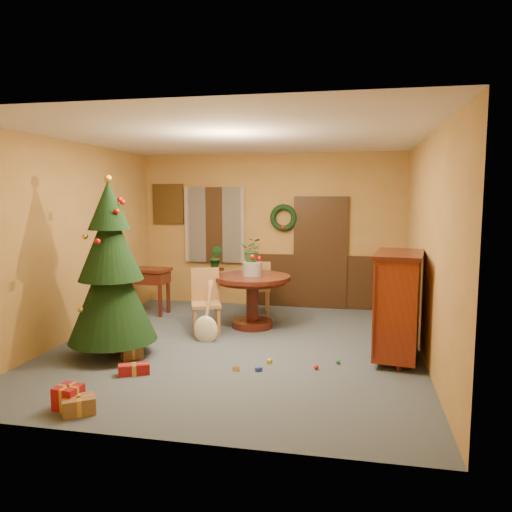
% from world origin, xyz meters
% --- Properties ---
extents(room_envelope, '(5.50, 5.50, 5.50)m').
position_xyz_m(room_envelope, '(0.21, 2.70, 1.12)').
color(room_envelope, '#384151').
rests_on(room_envelope, ground).
extents(dining_table, '(1.23, 1.23, 0.84)m').
position_xyz_m(dining_table, '(-0.01, 1.08, 0.59)').
color(dining_table, black).
rests_on(dining_table, floor).
extents(urn, '(0.31, 0.31, 0.22)m').
position_xyz_m(urn, '(-0.01, 1.08, 0.96)').
color(urn, slate).
rests_on(urn, dining_table).
extents(centerpiece_plant, '(0.34, 0.30, 0.38)m').
position_xyz_m(centerpiece_plant, '(-0.01, 1.08, 1.26)').
color(centerpiece_plant, '#1E4C23').
rests_on(centerpiece_plant, urn).
extents(chair_near, '(0.56, 0.56, 1.00)m').
position_xyz_m(chair_near, '(-0.64, 0.60, 0.54)').
color(chair_near, olive).
rests_on(chair_near, floor).
extents(chair_far, '(0.51, 0.51, 0.95)m').
position_xyz_m(chair_far, '(-0.10, 2.00, 0.51)').
color(chair_far, olive).
rests_on(chair_far, floor).
extents(guitar, '(0.39, 0.57, 0.84)m').
position_xyz_m(guitar, '(-0.52, 0.17, 0.43)').
color(guitar, beige).
rests_on(guitar, floor).
extents(plant_stand, '(0.30, 0.30, 0.77)m').
position_xyz_m(plant_stand, '(-0.93, 2.17, 0.48)').
color(plant_stand, black).
rests_on(plant_stand, floor).
extents(stand_plant, '(0.27, 0.23, 0.43)m').
position_xyz_m(stand_plant, '(-0.93, 2.17, 0.99)').
color(stand_plant, '#19471E').
rests_on(stand_plant, plant_stand).
extents(christmas_tree, '(1.16, 1.16, 2.39)m').
position_xyz_m(christmas_tree, '(-1.53, -0.68, 1.13)').
color(christmas_tree, '#382111').
rests_on(christmas_tree, floor).
extents(writing_desk, '(0.96, 0.52, 0.83)m').
position_xyz_m(writing_desk, '(-2.12, 1.62, 0.62)').
color(writing_desk, black).
rests_on(writing_desk, floor).
extents(sideboard, '(0.73, 1.17, 1.40)m').
position_xyz_m(sideboard, '(2.15, -0.11, 0.75)').
color(sideboard, '#561509').
rests_on(sideboard, floor).
extents(gift_a, '(0.38, 0.36, 0.17)m').
position_xyz_m(gift_a, '(-1.02, -2.40, 0.08)').
color(gift_a, brown).
rests_on(gift_a, floor).
extents(gift_b, '(0.26, 0.26, 0.24)m').
position_xyz_m(gift_b, '(-1.18, -2.32, 0.12)').
color(gift_b, maroon).
rests_on(gift_b, floor).
extents(gift_c, '(0.32, 0.31, 0.15)m').
position_xyz_m(gift_c, '(-1.25, -0.75, 0.07)').
color(gift_c, brown).
rests_on(gift_c, floor).
extents(gift_d, '(0.39, 0.29, 0.13)m').
position_xyz_m(gift_d, '(-0.95, -1.30, 0.06)').
color(gift_d, maroon).
rests_on(gift_d, floor).
extents(toy_a, '(0.09, 0.09, 0.05)m').
position_xyz_m(toy_a, '(0.48, -0.90, 0.03)').
color(toy_a, '#263FA7').
rests_on(toy_a, floor).
extents(toy_b, '(0.06, 0.06, 0.06)m').
position_xyz_m(toy_b, '(1.42, -0.44, 0.03)').
color(toy_b, green).
rests_on(toy_b, floor).
extents(toy_c, '(0.06, 0.09, 0.05)m').
position_xyz_m(toy_c, '(0.56, -0.59, 0.03)').
color(toy_c, gold).
rests_on(toy_c, floor).
extents(toy_d, '(0.06, 0.06, 0.06)m').
position_xyz_m(toy_d, '(1.16, -0.70, 0.03)').
color(toy_d, red).
rests_on(toy_d, floor).
extents(toy_e, '(0.08, 0.05, 0.05)m').
position_xyz_m(toy_e, '(0.21, -0.94, 0.03)').
color(toy_e, yellow).
rests_on(toy_e, floor).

